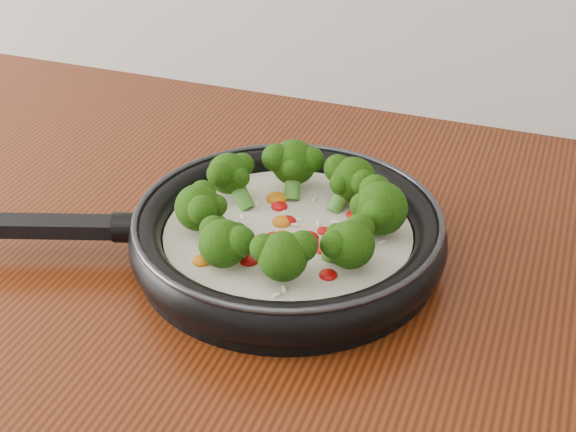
% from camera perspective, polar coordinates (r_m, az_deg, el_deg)
% --- Properties ---
extents(skillet, '(0.52, 0.40, 0.09)m').
position_cam_1_polar(skillet, '(0.81, -0.10, -1.05)').
color(skillet, black).
rests_on(skillet, counter).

